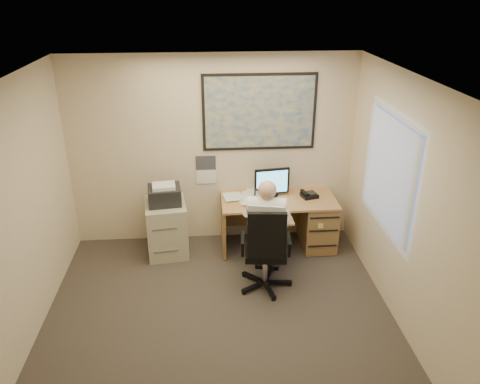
{
  "coord_description": "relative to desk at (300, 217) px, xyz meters",
  "views": [
    {
      "loc": [
        -0.11,
        -3.96,
        3.54
      ],
      "look_at": [
        0.31,
        1.3,
        1.14
      ],
      "focal_mm": 35.0,
      "sensor_mm": 36.0,
      "label": 1
    }
  ],
  "objects": [
    {
      "name": "room_shell",
      "position": [
        -1.22,
        -1.9,
        0.9
      ],
      "size": [
        4.0,
        4.5,
        2.7
      ],
      "color": "#38312B",
      "rests_on": "ground"
    },
    {
      "name": "office_chair",
      "position": [
        -0.62,
        -1.03,
        -0.11
      ],
      "size": [
        0.75,
        0.75,
        1.15
      ],
      "rotation": [
        0.0,
        0.0,
        -0.1
      ],
      "color": "black",
      "rests_on": "ground"
    },
    {
      "name": "wall_calendar",
      "position": [
        -1.32,
        0.34,
        0.63
      ],
      "size": [
        0.28,
        0.01,
        0.42
      ],
      "primitive_type": "cube",
      "color": "white",
      "rests_on": "room_shell"
    },
    {
      "name": "window_blinds",
      "position": [
        0.75,
        -1.1,
        1.1
      ],
      "size": [
        0.06,
        1.4,
        1.3
      ],
      "primitive_type": null,
      "color": "beige",
      "rests_on": "room_shell"
    },
    {
      "name": "filing_cabinet",
      "position": [
        -1.9,
        -0.04,
        0.0
      ],
      "size": [
        0.62,
        0.71,
        1.05
      ],
      "rotation": [
        0.0,
        0.0,
        0.12
      ],
      "color": "#B5B192",
      "rests_on": "ground"
    },
    {
      "name": "world_map",
      "position": [
        -0.57,
        0.33,
        1.45
      ],
      "size": [
        1.56,
        0.03,
        1.06
      ],
      "primitive_type": "cube",
      "color": "#1E4C93",
      "rests_on": "room_shell"
    },
    {
      "name": "desk",
      "position": [
        0.0,
        0.0,
        0.0
      ],
      "size": [
        1.6,
        0.97,
        1.15
      ],
      "color": "tan",
      "rests_on": "ground"
    },
    {
      "name": "person",
      "position": [
        -0.63,
        -0.94,
        0.27
      ],
      "size": [
        0.75,
        0.94,
        1.42
      ],
      "primitive_type": null,
      "rotation": [
        0.0,
        0.0,
        -0.21
      ],
      "color": "white",
      "rests_on": "office_chair"
    }
  ]
}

